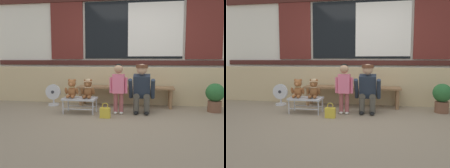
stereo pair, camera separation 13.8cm
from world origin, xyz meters
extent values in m
plane|color=#84725B|center=(0.00, 0.00, 0.00)|extent=(60.00, 60.00, 0.00)
cube|color=tan|center=(0.00, 1.43, 0.42)|extent=(7.63, 0.25, 0.85)
cube|color=silver|center=(0.00, 1.95, 1.73)|extent=(7.79, 0.20, 3.46)
cube|color=#471E19|center=(0.00, 1.83, 0.95)|extent=(7.16, 0.04, 0.12)
cube|color=black|center=(0.00, 1.84, 1.75)|extent=(2.40, 0.03, 1.40)
cube|color=silver|center=(0.54, 1.82, 1.75)|extent=(1.31, 0.02, 1.29)
cube|color=maroon|center=(-1.68, 1.83, 1.75)|extent=(0.84, 0.05, 1.43)
cube|color=maroon|center=(1.68, 1.83, 1.75)|extent=(0.84, 0.05, 1.43)
cube|color=#8E6642|center=(-0.10, 0.92, 0.42)|extent=(2.10, 0.11, 0.04)
cube|color=#8E6642|center=(-0.10, 1.06, 0.42)|extent=(2.10, 0.11, 0.04)
cube|color=#8E6642|center=(-0.10, 1.20, 0.42)|extent=(2.10, 0.11, 0.04)
cylinder|color=#8E6642|center=(-1.07, 0.92, 0.20)|extent=(0.07, 0.07, 0.40)
cylinder|color=#8E6642|center=(-1.07, 1.20, 0.20)|extent=(0.07, 0.07, 0.40)
cylinder|color=#8E6642|center=(0.87, 0.92, 0.20)|extent=(0.07, 0.07, 0.40)
cylinder|color=#8E6642|center=(0.87, 1.20, 0.20)|extent=(0.07, 0.07, 0.40)
cube|color=#BCBCC1|center=(-0.90, 0.28, 0.28)|extent=(0.64, 0.36, 0.04)
cylinder|color=#BCBCC1|center=(-1.19, 0.13, 0.13)|extent=(0.02, 0.02, 0.26)
cylinder|color=#BCBCC1|center=(-1.19, 0.43, 0.13)|extent=(0.02, 0.02, 0.26)
cylinder|color=#BCBCC1|center=(-0.61, 0.13, 0.13)|extent=(0.02, 0.02, 0.26)
cylinder|color=#BCBCC1|center=(-0.61, 0.43, 0.13)|extent=(0.02, 0.02, 0.26)
cylinder|color=#BCBCC1|center=(-0.90, 0.13, 0.10)|extent=(0.58, 0.02, 0.02)
cylinder|color=#BCBCC1|center=(-0.90, 0.43, 0.10)|extent=(0.58, 0.02, 0.02)
ellipsoid|color=#93562D|center=(-1.06, 0.30, 0.41)|extent=(0.17, 0.14, 0.22)
sphere|color=#93562D|center=(-1.06, 0.29, 0.58)|extent=(0.15, 0.15, 0.15)
sphere|color=#C87B48|center=(-1.06, 0.24, 0.56)|extent=(0.06, 0.06, 0.06)
sphere|color=#93562D|center=(-1.11, 0.30, 0.63)|extent=(0.06, 0.06, 0.06)
ellipsoid|color=#93562D|center=(-1.17, 0.27, 0.43)|extent=(0.06, 0.11, 0.16)
ellipsoid|color=#93562D|center=(-1.11, 0.19, 0.33)|extent=(0.06, 0.15, 0.06)
sphere|color=#93562D|center=(-1.01, 0.30, 0.63)|extent=(0.06, 0.06, 0.06)
ellipsoid|color=#93562D|center=(-0.95, 0.27, 0.43)|extent=(0.06, 0.11, 0.16)
ellipsoid|color=#93562D|center=(-1.01, 0.19, 0.33)|extent=(0.06, 0.15, 0.06)
torus|color=#D6B775|center=(-1.06, 0.30, 0.51)|extent=(0.13, 0.13, 0.02)
ellipsoid|color=brown|center=(-0.74, 0.30, 0.41)|extent=(0.17, 0.14, 0.22)
sphere|color=brown|center=(-0.74, 0.29, 0.58)|extent=(0.15, 0.15, 0.15)
sphere|color=#AE6E42|center=(-0.74, 0.24, 0.56)|extent=(0.06, 0.06, 0.06)
sphere|color=brown|center=(-0.79, 0.30, 0.63)|extent=(0.06, 0.06, 0.06)
ellipsoid|color=brown|center=(-0.85, 0.27, 0.43)|extent=(0.06, 0.11, 0.16)
ellipsoid|color=brown|center=(-0.79, 0.19, 0.33)|extent=(0.06, 0.15, 0.06)
sphere|color=brown|center=(-0.69, 0.30, 0.63)|extent=(0.06, 0.06, 0.06)
ellipsoid|color=brown|center=(-0.63, 0.27, 0.43)|extent=(0.06, 0.11, 0.16)
ellipsoid|color=brown|center=(-0.69, 0.19, 0.33)|extent=(0.06, 0.15, 0.06)
torus|color=beige|center=(-0.74, 0.30, 0.51)|extent=(0.13, 0.13, 0.02)
cylinder|color=beige|center=(-0.74, 0.30, 0.62)|extent=(0.17, 0.17, 0.01)
cylinder|color=beige|center=(-0.74, 0.30, 0.64)|extent=(0.10, 0.10, 0.04)
cylinder|color=#994C4C|center=(-0.21, 0.33, 0.22)|extent=(0.08, 0.08, 0.36)
ellipsoid|color=silver|center=(-0.21, 0.31, 0.03)|extent=(0.07, 0.12, 0.05)
cylinder|color=#994C4C|center=(-0.10, 0.33, 0.22)|extent=(0.08, 0.08, 0.36)
ellipsoid|color=silver|center=(-0.10, 0.31, 0.03)|extent=(0.07, 0.12, 0.05)
cube|color=#E56B89|center=(-0.15, 0.33, 0.58)|extent=(0.22, 0.15, 0.36)
cylinder|color=#E56B89|center=(-0.30, 0.33, 0.55)|extent=(0.06, 0.06, 0.30)
cylinder|color=#E56B89|center=(-0.01, 0.33, 0.55)|extent=(0.06, 0.06, 0.30)
sphere|color=tan|center=(-0.15, 0.33, 0.86)|extent=(0.17, 0.17, 0.17)
sphere|color=black|center=(-0.15, 0.35, 0.88)|extent=(0.16, 0.16, 0.16)
cylinder|color=#4C473D|center=(0.18, 0.41, 0.15)|extent=(0.11, 0.11, 0.30)
cylinder|color=#4C473D|center=(0.18, 0.55, 0.32)|extent=(0.13, 0.32, 0.13)
ellipsoid|color=black|center=(0.18, 0.33, 0.03)|extent=(0.09, 0.20, 0.06)
cylinder|color=#4C473D|center=(0.38, 0.41, 0.15)|extent=(0.11, 0.11, 0.30)
cylinder|color=#4C473D|center=(0.38, 0.55, 0.32)|extent=(0.13, 0.32, 0.13)
ellipsoid|color=black|center=(0.38, 0.33, 0.03)|extent=(0.09, 0.20, 0.06)
cube|color=#232D3D|center=(0.28, 0.52, 0.52)|extent=(0.32, 0.30, 0.47)
cylinder|color=#232D3D|center=(0.07, 0.42, 0.48)|extent=(0.08, 0.28, 0.40)
cylinder|color=#232D3D|center=(0.49, 0.42, 0.48)|extent=(0.08, 0.28, 0.40)
sphere|color=tan|center=(0.28, 0.45, 0.85)|extent=(0.20, 0.20, 0.20)
cylinder|color=brown|center=(0.28, 0.45, 0.91)|extent=(0.23, 0.23, 0.06)
cube|color=brown|center=(0.47, 0.61, 0.38)|extent=(0.10, 0.22, 0.16)
cube|color=gold|center=(-0.35, -0.01, 0.09)|extent=(0.18, 0.11, 0.18)
torus|color=gold|center=(-0.35, -0.01, 0.22)|extent=(0.11, 0.01, 0.11)
cylinder|color=brown|center=(1.70, 0.78, 0.11)|extent=(0.26, 0.26, 0.22)
sphere|color=#28602D|center=(1.70, 0.78, 0.39)|extent=(0.36, 0.36, 0.36)
cylinder|color=silver|center=(-1.70, 0.92, 0.02)|extent=(0.24, 0.24, 0.04)
cylinder|color=silver|center=(-1.70, 0.92, 0.09)|extent=(0.04, 0.04, 0.10)
cylinder|color=silver|center=(-1.70, 0.90, 0.31)|extent=(0.34, 0.06, 0.34)
cylinder|color=#333338|center=(-1.70, 0.90, 0.31)|extent=(0.07, 0.08, 0.07)
camera|label=1|loc=(0.41, -4.06, 1.06)|focal=37.86mm
camera|label=2|loc=(0.54, -4.04, 1.06)|focal=37.86mm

